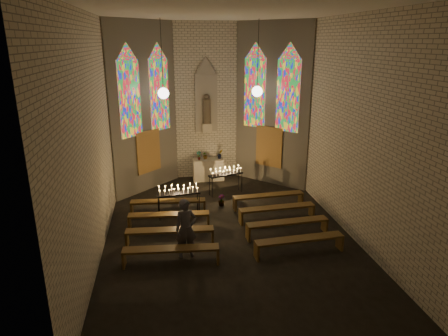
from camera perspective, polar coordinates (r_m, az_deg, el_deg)
The scene contains 18 objects.
floor at distance 13.63m, azimuth 0.49°, elevation -9.26°, with size 12.00×12.00×0.00m, color black.
room at distance 15.67m, azimuth -1.50°, elevation 8.67°, with size 8.22×12.43×7.00m.
altar at distance 18.44m, azimuth -2.26°, elevation -0.22°, with size 1.40×0.60×1.00m, color #BCB399.
flower_vase_left at distance 18.15m, azimuth -3.62°, elevation 1.80°, with size 0.22×0.15×0.42m, color #4C723F.
flower_vase_center at distance 18.32m, azimuth -2.67°, elevation 1.89°, with size 0.33×0.28×0.36m, color #4C723F.
flower_vase_right at distance 18.31m, azimuth -0.58°, elevation 2.02°, with size 0.24×0.20×0.44m, color #4C723F.
aisle_flower_pot at distance 15.66m, azimuth -0.37°, elevation -4.64°, with size 0.25×0.25×0.45m, color #4C723F.
votive_stand_left at distance 14.55m, azimuth -6.53°, elevation -3.34°, with size 1.59×0.57×1.14m.
votive_stand_right at distance 16.63m, azimuth 0.26°, elevation -0.65°, with size 1.52×0.80×1.09m.
pew_left_0 at distance 15.04m, azimuth -7.99°, elevation -4.94°, with size 2.78×0.58×0.53m.
pew_right_0 at distance 15.54m, azimuth 6.37°, elevation -4.11°, with size 2.78×0.58×0.53m.
pew_left_1 at distance 13.94m, azimuth -7.87°, elevation -6.84°, with size 2.78×0.58×0.53m.
pew_right_1 at distance 14.48m, azimuth 7.61°, elevation -5.85°, with size 2.78×0.58×0.53m.
pew_left_2 at distance 12.86m, azimuth -7.74°, elevation -9.05°, with size 2.78×0.58×0.53m.
pew_right_2 at distance 13.44m, azimuth 9.04°, elevation -7.87°, with size 2.78×0.58×0.53m.
pew_left_3 at distance 11.80m, azimuth -7.58°, elevation -11.66°, with size 2.78×0.58×0.53m.
pew_right_3 at distance 12.43m, azimuth 10.73°, elevation -10.21°, with size 2.78×0.58×0.53m.
visitor at distance 11.95m, azimuth -5.46°, elevation -8.59°, with size 0.66×0.43×1.81m, color #4A4A53.
Camera 1 is at (-1.99, -11.97, 6.21)m, focal length 32.00 mm.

